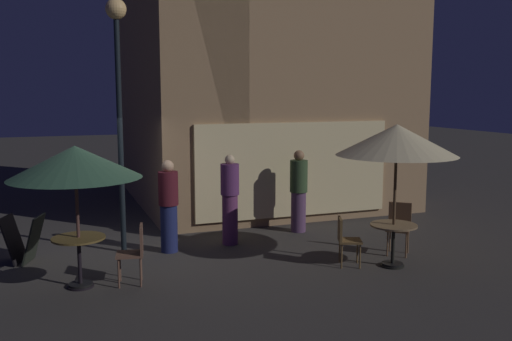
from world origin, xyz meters
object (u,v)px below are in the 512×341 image
at_px(patio_umbrella_1, 75,163).
at_px(cafe_chair_1, 345,237).
at_px(menu_sandwich_board, 23,239).
at_px(cafe_table_0, 393,235).
at_px(cafe_chair_2, 135,249).
at_px(cafe_chair_0, 399,223).
at_px(patron_standing_1, 230,200).
at_px(patron_standing_0, 169,206).
at_px(patron_standing_2, 299,191).
at_px(cafe_table_1, 79,249).
at_px(patio_umbrella_0, 397,141).
at_px(street_lamp_near_corner, 118,69).

relative_size(patio_umbrella_1, cafe_chair_1, 2.60).
height_order(menu_sandwich_board, cafe_chair_1, menu_sandwich_board).
height_order(cafe_table_0, cafe_chair_2, cafe_chair_2).
distance_m(cafe_chair_0, patron_standing_1, 3.23).
distance_m(cafe_chair_1, cafe_chair_2, 3.52).
xyz_separation_m(menu_sandwich_board, cafe_chair_0, (6.47, -1.78, 0.14)).
height_order(patio_umbrella_1, patron_standing_1, patio_umbrella_1).
bearing_deg(patron_standing_0, menu_sandwich_board, 71.88).
bearing_deg(patron_standing_1, patron_standing_2, 173.91).
xyz_separation_m(cafe_chair_0, cafe_chair_1, (-1.30, -0.31, -0.06)).
height_order(cafe_chair_1, patron_standing_0, patron_standing_0).
relative_size(patio_umbrella_1, patron_standing_2, 1.25).
xyz_separation_m(cafe_table_0, cafe_table_1, (-5.08, 0.78, 0.04)).
height_order(cafe_table_0, patio_umbrella_0, patio_umbrella_0).
xyz_separation_m(patio_umbrella_1, patron_standing_0, (1.67, 1.43, -1.06)).
bearing_deg(patio_umbrella_0, cafe_chair_0, 48.93).
bearing_deg(patron_standing_2, cafe_chair_1, -5.12).
xyz_separation_m(cafe_table_0, patron_standing_1, (-2.18, 2.32, 0.33)).
bearing_deg(cafe_table_0, patio_umbrella_1, 171.24).
bearing_deg(patron_standing_1, street_lamp_near_corner, -26.11).
bearing_deg(patron_standing_0, cafe_table_0, -136.78).
height_order(cafe_chair_0, patron_standing_2, patron_standing_2).
xyz_separation_m(patron_standing_0, patron_standing_2, (2.90, 0.56, 0.01)).
xyz_separation_m(cafe_chair_1, cafe_chair_2, (-3.50, 0.32, 0.05)).
bearing_deg(cafe_chair_1, street_lamp_near_corner, 170.30).
bearing_deg(cafe_table_0, cafe_table_1, 171.24).
relative_size(cafe_table_1, patio_umbrella_1, 0.37).
bearing_deg(patron_standing_2, cafe_chair_0, 26.69).
bearing_deg(patio_umbrella_1, patron_standing_2, 23.51).
bearing_deg(patron_standing_2, patio_umbrella_1, -65.85).
xyz_separation_m(street_lamp_near_corner, cafe_chair_2, (-0.04, -1.87, -2.82)).
relative_size(patio_umbrella_0, patron_standing_2, 1.39).
distance_m(cafe_table_0, cafe_chair_1, 0.82).
xyz_separation_m(cafe_chair_0, patron_standing_1, (-2.72, 1.70, 0.32)).
distance_m(patio_umbrella_0, cafe_chair_1, 1.84).
distance_m(menu_sandwich_board, cafe_chair_2, 2.44).
distance_m(cafe_table_0, patio_umbrella_1, 5.32).
bearing_deg(cafe_table_1, cafe_chair_0, -1.59).
xyz_separation_m(street_lamp_near_corner, patio_umbrella_1, (-0.87, -1.72, -1.46)).
bearing_deg(patron_standing_1, patio_umbrella_0, 112.04).
height_order(cafe_chair_0, patron_standing_1, patron_standing_1).
bearing_deg(cafe_table_1, menu_sandwich_board, 117.64).
height_order(street_lamp_near_corner, cafe_chair_0, street_lamp_near_corner).
bearing_deg(cafe_table_1, patron_standing_0, 40.55).
bearing_deg(menu_sandwich_board, cafe_chair_2, -27.09).
distance_m(cafe_chair_1, patron_standing_1, 2.49).
bearing_deg(street_lamp_near_corner, cafe_chair_1, -32.34).
relative_size(street_lamp_near_corner, menu_sandwich_board, 5.56).
xyz_separation_m(patio_umbrella_1, cafe_chair_2, (0.83, -0.15, -1.36)).
distance_m(street_lamp_near_corner, cafe_table_0, 5.65).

